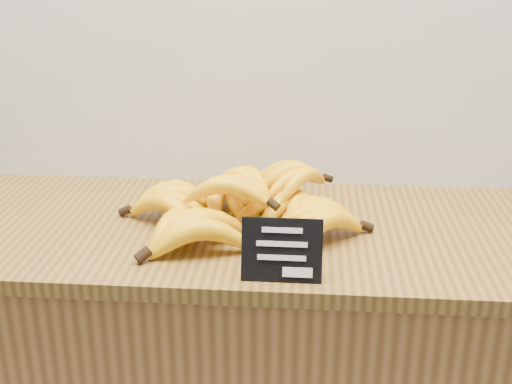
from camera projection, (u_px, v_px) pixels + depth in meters
name	position (u px, v px, depth m)	size (l,w,h in m)	color
counter_top	(258.00, 231.00, 1.31)	(1.32, 0.54, 0.03)	brown
chalkboard_sign	(282.00, 250.00, 1.08)	(0.14, 0.01, 0.11)	black
banana_pile	(244.00, 206.00, 1.28)	(0.51, 0.38, 0.12)	yellow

